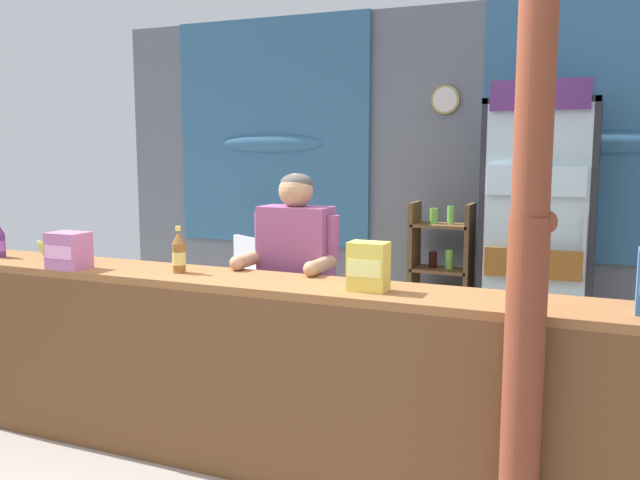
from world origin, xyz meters
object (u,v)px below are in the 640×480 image
drink_fridge (539,216)px  soda_bottle_iced_tea (179,253)px  timber_post (529,231)px  shopkeeper (296,272)px  banana_bunch (56,250)px  snack_box_wafer (69,250)px  plastic_lawn_chair (235,282)px  bottle_shelf_rack (441,274)px  soda_bottle_grape_soda (0,242)px  stall_counter (286,364)px  snack_box_instant_noodle (368,266)px

drink_fridge → soda_bottle_iced_tea: 2.65m
timber_post → shopkeeper: size_ratio=1.85×
shopkeeper → banana_bunch: size_ratio=5.29×
snack_box_wafer → soda_bottle_iced_tea: bearing=12.3°
drink_fridge → snack_box_wafer: size_ratio=10.15×
plastic_lawn_chair → shopkeeper: size_ratio=0.58×
timber_post → drink_fridge: 2.44m
banana_bunch → bottle_shelf_rack: bearing=53.4°
plastic_lawn_chair → snack_box_wafer: snack_box_wafer is taller
plastic_lawn_chair → soda_bottle_grape_soda: (-0.45, -1.94, 0.56)m
soda_bottle_grape_soda → soda_bottle_iced_tea: (1.26, 0.01, 0.01)m
soda_bottle_iced_tea → stall_counter: bearing=-8.5°
snack_box_instant_noodle → snack_box_wafer: (-1.66, -0.10, -0.01)m
snack_box_instant_noodle → snack_box_wafer: snack_box_instant_noodle is taller
stall_counter → shopkeeper: size_ratio=2.96×
shopkeeper → stall_counter: bearing=-69.5°
soda_bottle_iced_tea → banana_bunch: size_ratio=0.87×
stall_counter → timber_post: timber_post is taller
drink_fridge → banana_bunch: bearing=-139.3°
snack_box_instant_noodle → plastic_lawn_chair: bearing=133.5°
drink_fridge → plastic_lawn_chair: bearing=-175.2°
snack_box_wafer → stall_counter: bearing=1.6°
drink_fridge → bottle_shelf_rack: size_ratio=1.74×
soda_bottle_grape_soda → soda_bottle_iced_tea: 1.26m
shopkeeper → snack_box_wafer: shopkeeper is taller
drink_fridge → snack_box_instant_noodle: (-0.52, -2.16, -0.05)m
plastic_lawn_chair → timber_post: bearing=-40.8°
soda_bottle_iced_tea → snack_box_instant_noodle: soda_bottle_iced_tea is taller
stall_counter → bottle_shelf_rack: size_ratio=3.69×
timber_post → banana_bunch: 2.68m
stall_counter → banana_bunch: 1.60m
stall_counter → banana_bunch: (-1.53, 0.13, 0.44)m
snack_box_wafer → plastic_lawn_chair: bearing=95.4°
shopkeeper → snack_box_wafer: bearing=-152.1°
soda_bottle_iced_tea → soda_bottle_grape_soda: bearing=-179.6°
bottle_shelf_rack → shopkeeper: size_ratio=0.80×
drink_fridge → soda_bottle_iced_tea: size_ratio=8.44×
stall_counter → shopkeeper: shopkeeper is taller
shopkeeper → soda_bottle_iced_tea: shopkeeper is taller
soda_bottle_grape_soda → banana_bunch: size_ratio=0.79×
drink_fridge → bottle_shelf_rack: 0.92m
stall_counter → snack_box_wafer: size_ratio=21.52×
shopkeeper → timber_post: bearing=-29.3°
soda_bottle_grape_soda → banana_bunch: soda_bottle_grape_soda is taller
shopkeeper → snack_box_instant_noodle: (0.59, -0.47, 0.15)m
stall_counter → plastic_lawn_chair: 2.51m
plastic_lawn_chair → soda_bottle_grape_soda: bearing=-103.2°
soda_bottle_grape_soda → banana_bunch: bearing=5.7°
plastic_lawn_chair → shopkeeper: (1.27, -1.49, 0.43)m
timber_post → snack_box_instant_noodle: 0.81m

